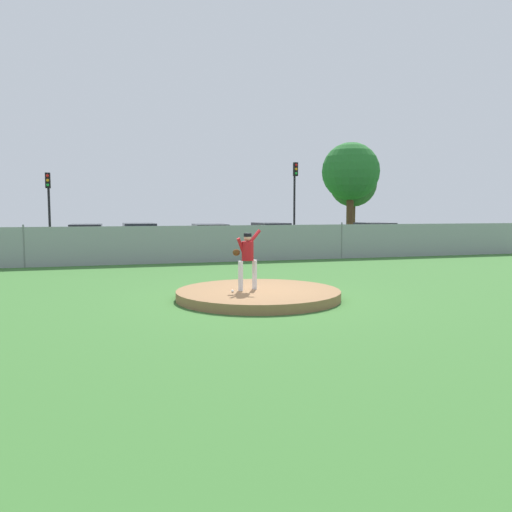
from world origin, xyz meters
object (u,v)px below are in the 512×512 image
object	(u,v)px
traffic_light_near	(49,198)
parked_car_teal	(140,241)
parked_car_champagne	(86,241)
parked_car_silver	(375,237)
traffic_light_far	(295,190)
traffic_cone_orange	(177,248)
baseball	(232,291)
pitcher_youth	(247,255)
parked_car_red	(210,240)
parked_car_white	(271,238)

from	to	relation	value
traffic_light_near	parked_car_teal	bearing A→B (deg)	-44.66
parked_car_champagne	traffic_light_near	world-z (taller)	traffic_light_near
parked_car_silver	parked_car_champagne	bearing A→B (deg)	177.99
traffic_light_near	traffic_light_far	world-z (taller)	traffic_light_far
parked_car_silver	traffic_cone_orange	distance (m)	11.81
parked_car_champagne	parked_car_silver	size ratio (longest dim) A/B	0.95
baseball	traffic_cone_orange	distance (m)	16.19
traffic_light_near	baseball	bearing A→B (deg)	-71.49
pitcher_youth	traffic_light_far	distance (m)	20.82
parked_car_silver	parked_car_teal	bearing A→B (deg)	-179.54
parked_car_teal	traffic_cone_orange	world-z (taller)	parked_car_teal
traffic_cone_orange	parked_car_red	bearing A→B (deg)	-47.28
pitcher_youth	traffic_cone_orange	xyz separation A→B (m)	(0.15, 15.86, -0.94)
baseball	traffic_cone_orange	world-z (taller)	traffic_cone_orange
traffic_light_far	traffic_cone_orange	bearing A→B (deg)	-160.05
pitcher_youth	parked_car_champagne	size ratio (longest dim) A/B	0.40
baseball	parked_car_red	size ratio (longest dim) A/B	0.02
baseball	traffic_light_far	world-z (taller)	traffic_light_far
parked_car_champagne	traffic_light_far	xyz separation A→B (m)	(13.14, 4.08, 2.96)
parked_car_red	parked_car_white	bearing A→B (deg)	8.54
parked_car_silver	traffic_cone_orange	size ratio (longest dim) A/B	7.87
pitcher_youth	parked_car_silver	world-z (taller)	pitcher_youth
parked_car_red	traffic_light_near	size ratio (longest dim) A/B	1.04
traffic_cone_orange	parked_car_teal	bearing A→B (deg)	-141.11
parked_car_teal	parked_car_champagne	bearing A→B (deg)	165.50
parked_car_white	traffic_light_far	bearing A→B (deg)	53.89
pitcher_youth	parked_car_red	xyz separation A→B (m)	(1.73, 14.14, -0.40)
parked_car_silver	traffic_light_near	world-z (taller)	traffic_light_near
parked_car_white	traffic_light_far	size ratio (longest dim) A/B	0.87
parked_car_red	parked_car_silver	bearing A→B (deg)	0.34
baseball	parked_car_teal	distance (m)	14.51
pitcher_youth	parked_car_teal	size ratio (longest dim) A/B	0.38
parked_car_white	traffic_cone_orange	xyz separation A→B (m)	(-5.24, 1.17, -0.55)
pitcher_youth	parked_car_white	xyz separation A→B (m)	(5.38, 14.69, -0.39)
baseball	parked_car_champagne	size ratio (longest dim) A/B	0.02
parked_car_white	traffic_light_near	distance (m)	13.23
traffic_light_far	pitcher_youth	bearing A→B (deg)	-114.07
parked_car_white	parked_car_silver	distance (m)	6.46
parked_car_champagne	parked_car_red	xyz separation A→B (m)	(6.45, -0.64, -0.01)
traffic_cone_orange	traffic_light_near	bearing A→B (deg)	156.58
traffic_cone_orange	traffic_light_far	world-z (taller)	traffic_light_far
parked_car_red	parked_car_teal	xyz separation A→B (m)	(-3.77, -0.05, 0.03)
parked_car_red	traffic_light_far	world-z (taller)	traffic_light_far
parked_car_white	traffic_light_far	world-z (taller)	traffic_light_far
baseball	parked_car_white	world-z (taller)	parked_car_white
parked_car_silver	traffic_cone_orange	world-z (taller)	parked_car_silver
parked_car_teal	traffic_cone_orange	size ratio (longest dim) A/B	7.75
parked_car_white	traffic_light_near	bearing A→B (deg)	161.04
parked_car_white	traffic_cone_orange	bearing A→B (deg)	167.46
pitcher_youth	traffic_cone_orange	distance (m)	15.88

